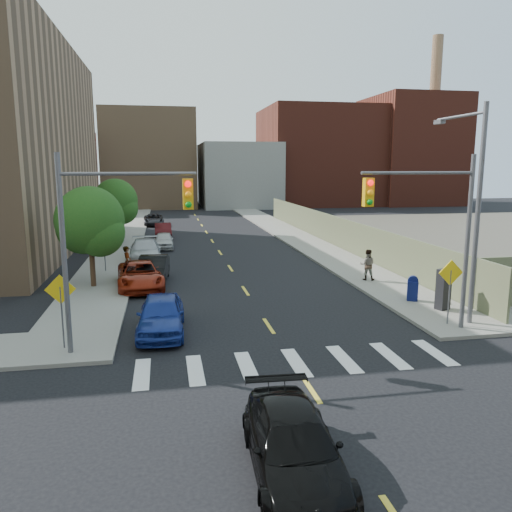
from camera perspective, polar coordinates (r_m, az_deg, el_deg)
name	(u,v)px	position (r m, az deg, el deg)	size (l,w,h in m)	color
ground	(332,422)	(13.82, 8.73, -18.22)	(160.00, 160.00, 0.00)	black
sidewalk_nw	(129,229)	(53.44, -14.33, 3.02)	(3.50, 73.00, 0.15)	gray
sidewalk_ne	(274,226)	(54.64, 2.13, 3.48)	(3.50, 73.00, 0.15)	gray
fence_north	(332,230)	(42.09, 8.64, 2.94)	(0.12, 44.00, 2.50)	#646C4C
gravel_lot	(510,236)	(52.85, 27.07, 2.07)	(36.00, 42.00, 0.06)	#595447
bg_bldg_west	(43,169)	(83.36, -23.21, 9.11)	(14.00, 18.00, 12.00)	#592319
bg_bldg_midwest	(150,159)	(83.45, -12.02, 10.74)	(14.00, 16.00, 15.00)	#8C6B4C
bg_bldg_center	(238,175)	(82.34, -2.07, 9.22)	(12.00, 16.00, 10.00)	gray
bg_bldg_east	(317,157)	(87.44, 7.00, 11.18)	(18.00, 18.00, 16.00)	#592319
bg_bldg_fareast	(410,151)	(91.72, 17.18, 11.39)	(14.00, 16.00, 18.00)	#592319
smokestack	(433,122)	(93.89, 19.58, 14.28)	(1.80, 1.80, 28.00)	#8C6B4C
signal_nw	(109,227)	(17.64, -16.45, 3.23)	(4.59, 0.30, 7.00)	#59595E
signal_ne	(433,220)	(20.26, 19.60, 3.92)	(4.59, 0.30, 7.00)	#59595E
streetlight_ne	(473,199)	(22.14, 23.54, 5.96)	(0.25, 3.70, 9.00)	#59595E
warn_sign_nw	(61,298)	(18.86, -21.41, -4.47)	(1.06, 0.06, 2.83)	#59595E
warn_sign_ne	(450,280)	(21.71, 21.32, -2.58)	(1.06, 0.06, 2.83)	#59595E
warn_sign_midwest	(104,241)	(31.97, -16.98, 1.63)	(1.06, 0.06, 2.83)	#59595E
tree_west_near	(90,225)	(27.91, -18.43, 3.42)	(3.66, 3.64, 5.52)	#332114
tree_west_far	(116,204)	(42.76, -15.76, 5.78)	(3.66, 3.64, 5.52)	#332114
parked_car_blue	(161,315)	(20.20, -10.80, -6.60)	(1.80, 4.46, 1.52)	navy
parked_car_black	(153,269)	(29.04, -11.68, -1.49)	(1.56, 4.47, 1.47)	black
parked_car_red	(140,275)	(27.77, -13.08, -2.13)	(2.37, 5.14, 1.43)	maroon
parked_car_silver	(145,251)	(35.21, -12.58, 0.58)	(2.15, 5.29, 1.53)	#ABADB3
parked_car_white	(164,240)	(40.67, -10.49, 1.77)	(1.52, 3.79, 1.29)	#BCBCBC
parked_car_maroon	(163,231)	(46.25, -10.57, 2.84)	(1.46, 4.19, 1.38)	#410D0E
parked_car_grey	(154,220)	(56.59, -11.61, 4.09)	(2.12, 4.59, 1.28)	black
black_sedan	(294,446)	(11.43, 4.31, -20.82)	(1.88, 4.63, 1.34)	black
mailbox	(413,289)	(25.17, 17.47, -3.57)	(0.61, 0.56, 1.22)	#0D1650
payphone	(443,289)	(24.02, 20.62, -3.59)	(0.55, 0.45, 1.85)	black
pedestrian_west	(127,262)	(29.77, -14.49, -0.66)	(0.67, 0.44, 1.85)	gray
pedestrian_east	(367,265)	(28.95, 12.62, -0.98)	(0.85, 0.66, 1.75)	gray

